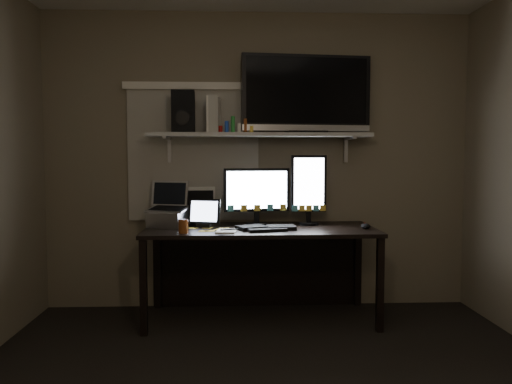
{
  "coord_description": "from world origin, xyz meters",
  "views": [
    {
      "loc": [
        -0.21,
        -2.46,
        1.28
      ],
      "look_at": [
        -0.04,
        1.25,
        1.02
      ],
      "focal_mm": 35.0,
      "sensor_mm": 36.0,
      "label": 1
    }
  ],
  "objects": [
    {
      "name": "bottles",
      "position": [
        -0.19,
        1.59,
        1.54
      ],
      "size": [
        0.2,
        0.05,
        0.13
      ],
      "primitive_type": null,
      "rotation": [
        0.0,
        0.0,
        -0.03
      ],
      "color": "#A50F0C",
      "rests_on": "wall_shelf"
    },
    {
      "name": "window_blinds",
      "position": [
        -0.55,
        1.79,
        1.3
      ],
      "size": [
        1.1,
        0.02,
        1.1
      ],
      "primitive_type": "cube",
      "color": "#B3B0A1",
      "rests_on": "back_wall"
    },
    {
      "name": "desk",
      "position": [
        0.0,
        1.55,
        0.55
      ],
      "size": [
        1.8,
        0.75,
        0.73
      ],
      "color": "black",
      "rests_on": "floor"
    },
    {
      "name": "monitor_landscape",
      "position": [
        -0.02,
        1.59,
        0.97
      ],
      "size": [
        0.54,
        0.13,
        0.47
      ],
      "primitive_type": "cube",
      "rotation": [
        0.0,
        0.0,
        0.13
      ],
      "color": "black",
      "rests_on": "desk"
    },
    {
      "name": "cup",
      "position": [
        -0.58,
        1.17,
        0.78
      ],
      "size": [
        0.08,
        0.08,
        0.1
      ],
      "primitive_type": "cylinder",
      "rotation": [
        0.0,
        0.0,
        -0.18
      ],
      "color": "brown",
      "rests_on": "desk"
    },
    {
      "name": "notepad",
      "position": [
        -0.26,
        1.22,
        0.74
      ],
      "size": [
        0.17,
        0.22,
        0.01
      ],
      "primitive_type": "cube",
      "rotation": [
        0.0,
        0.0,
        -0.13
      ],
      "color": "white",
      "rests_on": "desk"
    },
    {
      "name": "wall_shelf",
      "position": [
        0.0,
        1.62,
        1.46
      ],
      "size": [
        1.8,
        0.35,
        0.03
      ],
      "primitive_type": "cube",
      "color": "#A9A9A4",
      "rests_on": "back_wall"
    },
    {
      "name": "file_sorter",
      "position": [
        -0.5,
        1.72,
        0.88
      ],
      "size": [
        0.24,
        0.13,
        0.3
      ],
      "primitive_type": "cube",
      "rotation": [
        0.0,
        0.0,
        0.11
      ],
      "color": "black",
      "rests_on": "desk"
    },
    {
      "name": "mouse",
      "position": [
        0.81,
        1.34,
        0.75
      ],
      "size": [
        0.09,
        0.12,
        0.04
      ],
      "primitive_type": "ellipsoid",
      "rotation": [
        0.0,
        0.0,
        -0.14
      ],
      "color": "black",
      "rests_on": "desk"
    },
    {
      "name": "monitor_portrait",
      "position": [
        0.4,
        1.58,
        1.02
      ],
      "size": [
        0.29,
        0.07,
        0.58
      ],
      "primitive_type": "cube",
      "rotation": [
        0.0,
        0.0,
        0.05
      ],
      "color": "black",
      "rests_on": "desk"
    },
    {
      "name": "keyboard",
      "position": [
        0.04,
        1.34,
        0.74
      ],
      "size": [
        0.48,
        0.27,
        0.03
      ],
      "primitive_type": "cube",
      "rotation": [
        0.0,
        0.0,
        0.22
      ],
      "color": "black",
      "rests_on": "desk"
    },
    {
      "name": "laptop",
      "position": [
        -0.73,
        1.5,
        0.91
      ],
      "size": [
        0.38,
        0.34,
        0.36
      ],
      "primitive_type": "cube",
      "rotation": [
        0.0,
        0.0,
        -0.3
      ],
      "color": "#BBBABF",
      "rests_on": "desk"
    },
    {
      "name": "sticky_notes",
      "position": [
        -0.43,
        1.35,
        0.73
      ],
      "size": [
        0.35,
        0.28,
        0.0
      ],
      "primitive_type": null,
      "rotation": [
        0.0,
        0.0,
        -0.19
      ],
      "color": "yellow",
      "rests_on": "desk"
    },
    {
      "name": "speaker",
      "position": [
        -0.61,
        1.6,
        1.65
      ],
      "size": [
        0.19,
        0.23,
        0.33
      ],
      "primitive_type": "cube",
      "rotation": [
        0.0,
        0.0,
        0.05
      ],
      "color": "black",
      "rests_on": "wall_shelf"
    },
    {
      "name": "tablet",
      "position": [
        -0.44,
        1.47,
        0.84
      ],
      "size": [
        0.28,
        0.17,
        0.23
      ],
      "primitive_type": "cube",
      "rotation": [
        0.0,
        0.0,
        -0.25
      ],
      "color": "black",
      "rests_on": "desk"
    },
    {
      "name": "game_console",
      "position": [
        -0.37,
        1.64,
        1.63
      ],
      "size": [
        0.11,
        0.25,
        0.29
      ],
      "primitive_type": "cube",
      "rotation": [
        0.0,
        0.0,
        -0.14
      ],
      "color": "silver",
      "rests_on": "wall_shelf"
    },
    {
      "name": "back_wall",
      "position": [
        0.0,
        1.8,
        1.25
      ],
      "size": [
        3.6,
        0.0,
        3.6
      ],
      "primitive_type": "plane",
      "rotation": [
        1.57,
        0.0,
        0.0
      ],
      "color": "#716551",
      "rests_on": "floor"
    },
    {
      "name": "tv",
      "position": [
        0.39,
        1.66,
        1.8
      ],
      "size": [
        1.08,
        0.3,
        0.64
      ],
      "primitive_type": "cube",
      "rotation": [
        0.0,
        0.0,
        0.1
      ],
      "color": "black",
      "rests_on": "wall_shelf"
    }
  ]
}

